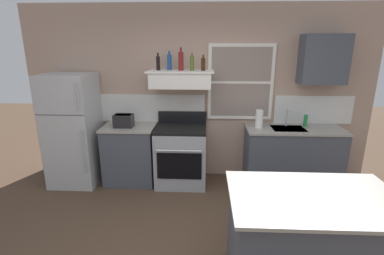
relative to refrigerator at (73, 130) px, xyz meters
The scene contains 17 objects.
back_wall 2.03m from the refrigerator, 11.29° to the left, with size 5.40×0.11×2.70m.
refrigerator is the anchor object (origin of this frame).
counter_left_of_stove 0.94m from the refrigerator, ahead, with size 0.79×0.63×0.91m.
toaster 0.80m from the refrigerator, ahead, with size 0.30×0.20×0.19m.
stove_range 1.69m from the refrigerator, ahead, with size 0.76×0.69×1.09m.
range_hood_shelf 1.83m from the refrigerator, ahead, with size 0.96×0.52×0.24m.
bottle_balsamic_dark 1.66m from the refrigerator, ahead, with size 0.06×0.06×0.25m.
bottle_blue_liqueur 1.80m from the refrigerator, ahead, with size 0.07×0.07×0.27m.
bottle_red_label_wine 1.95m from the refrigerator, ahead, with size 0.07×0.07×0.32m.
bottle_olive_oil_square 2.07m from the refrigerator, ahead, with size 0.06×0.06×0.25m.
bottle_brown_stout 2.21m from the refrigerator, ahead, with size 0.06×0.06×0.22m.
counter_right_with_sink 3.37m from the refrigerator, ahead, with size 1.43×0.63×0.91m.
sink_faucet 3.26m from the refrigerator, ahead, with size 0.03×0.17×0.28m.
paper_towel_roll 2.82m from the refrigerator, ahead, with size 0.11×0.11×0.27m, color white.
dish_soap_bottle 3.54m from the refrigerator, ahead, with size 0.06×0.06×0.18m, color #268C3F.
kitchen_island 3.53m from the refrigerator, 33.70° to the right, with size 1.40×0.90×0.91m.
upper_cabinet_right 3.85m from the refrigerator, ahead, with size 0.64×0.32×0.70m.
Camera 1 is at (0.11, -2.21, 2.08)m, focal length 26.48 mm.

